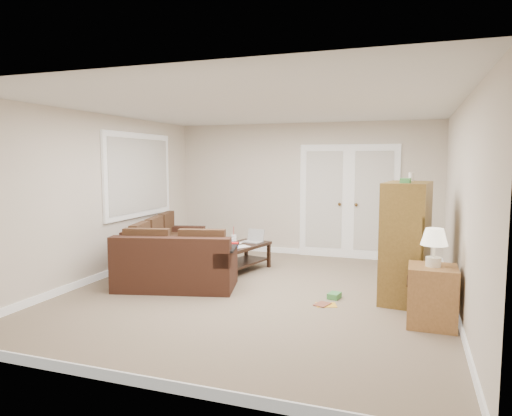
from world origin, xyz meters
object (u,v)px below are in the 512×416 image
at_px(sectional_sofa, 171,257).
at_px(side_cabinet, 432,291).
at_px(tv_armoire, 406,241).
at_px(coffee_table, 241,257).

bearing_deg(sectional_sofa, side_cabinet, -27.82).
bearing_deg(tv_armoire, sectional_sofa, -173.70).
bearing_deg(side_cabinet, coffee_table, 150.79).
height_order(sectional_sofa, side_cabinet, side_cabinet).
bearing_deg(sectional_sofa, tv_armoire, -14.55).
distance_m(sectional_sofa, tv_armoire, 3.48).
distance_m(sectional_sofa, coffee_table, 1.13).
relative_size(coffee_table, side_cabinet, 1.10).
distance_m(sectional_sofa, side_cabinet, 3.86).
distance_m(coffee_table, side_cabinet, 3.27).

